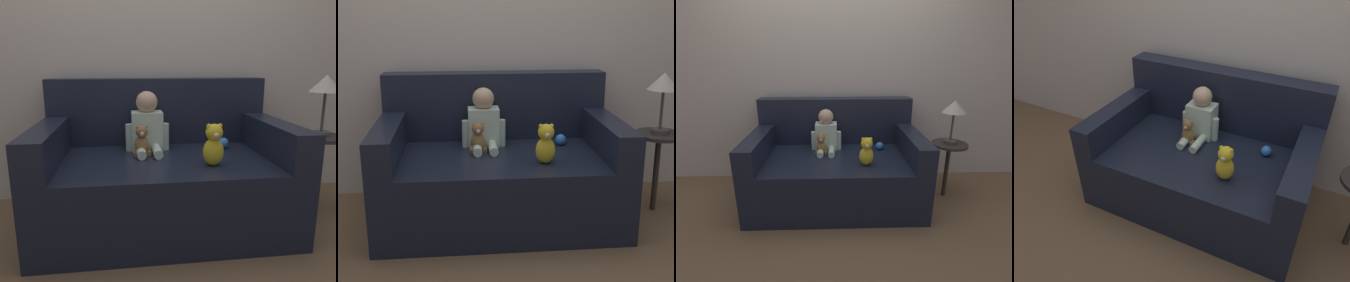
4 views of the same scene
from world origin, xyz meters
The scene contains 8 objects.
ground_plane centered at (0.00, 0.00, 0.00)m, with size 12.00×12.00×0.00m, color brown.
wall_back centered at (0.00, 0.58, 1.30)m, with size 8.00×0.05×2.60m.
couch centered at (0.00, 0.06, 0.33)m, with size 1.61×0.99×0.96m.
person_baby centered at (-0.10, 0.18, 0.64)m, with size 0.30×0.35×0.41m.
teddy_bear_brown centered at (-0.14, 0.04, 0.57)m, with size 0.12×0.09×0.20m.
plush_toy_side centered at (0.27, -0.24, 0.60)m, with size 0.12×0.12×0.25m.
toy_ball centered at (0.45, 0.15, 0.51)m, with size 0.08×0.08×0.08m.
side_table centered at (1.12, 0.03, 0.75)m, with size 0.34×0.34×0.99m.
Camera 1 is at (-0.25, -2.06, 1.07)m, focal length 35.00 mm.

